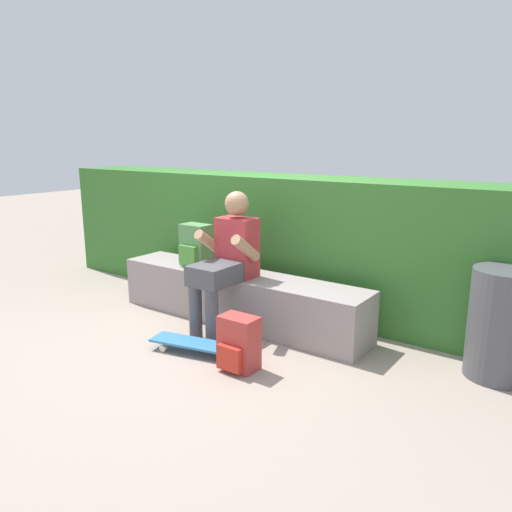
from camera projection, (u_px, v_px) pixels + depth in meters
The scene contains 8 objects.
ground_plane at pixel (217, 332), 4.33m from camera, with size 24.00×24.00×0.00m, color gray.
bench_main at pixel (239, 298), 4.53m from camera, with size 2.50×0.46×0.46m.
person_skater at pixel (227, 257), 4.24m from camera, with size 0.49×0.62×1.21m.
skateboard_near_person at pixel (199, 345), 3.88m from camera, with size 0.82×0.37×0.09m.
backpack_on_bench at pixel (195, 246), 4.72m from camera, with size 0.28×0.23×0.40m.
backpack_on_ground at pixel (238, 344), 3.60m from camera, with size 0.28×0.23×0.40m.
hedge_row at pixel (300, 242), 4.93m from camera, with size 6.05×0.72×1.29m.
trash_bin at pixel (502, 324), 3.43m from camera, with size 0.44×0.44×0.78m.
Camera 1 is at (2.65, -3.10, 1.64)m, focal length 34.78 mm.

